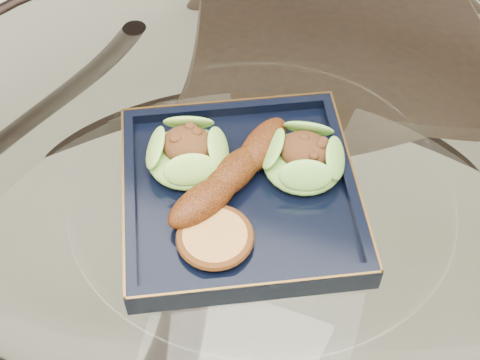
% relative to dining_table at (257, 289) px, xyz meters
% --- Properties ---
extents(dining_table, '(1.13, 1.13, 0.77)m').
position_rel_dining_table_xyz_m(dining_table, '(0.00, 0.00, 0.00)').
color(dining_table, white).
rests_on(dining_table, ground).
extents(dining_chair, '(0.49, 0.49, 0.88)m').
position_rel_dining_table_xyz_m(dining_chair, '(-0.04, 0.54, -0.11)').
color(dining_chair, black).
rests_on(dining_chair, ground).
extents(navy_plate, '(0.36, 0.36, 0.02)m').
position_rel_dining_table_xyz_m(navy_plate, '(-0.03, 0.02, 0.17)').
color(navy_plate, black).
rests_on(navy_plate, dining_table).
extents(lettuce_wrap_left, '(0.10, 0.10, 0.03)m').
position_rel_dining_table_xyz_m(lettuce_wrap_left, '(-0.10, 0.04, 0.20)').
color(lettuce_wrap_left, '#4F912A').
rests_on(lettuce_wrap_left, navy_plate).
extents(lettuce_wrap_right, '(0.12, 0.12, 0.03)m').
position_rel_dining_table_xyz_m(lettuce_wrap_right, '(0.03, 0.07, 0.20)').
color(lettuce_wrap_right, '#4C8D29').
rests_on(lettuce_wrap_right, navy_plate).
extents(roasted_plantain, '(0.11, 0.20, 0.04)m').
position_rel_dining_table_xyz_m(roasted_plantain, '(-0.04, 0.03, 0.20)').
color(roasted_plantain, '#642A0A').
rests_on(roasted_plantain, navy_plate).
extents(crumb_patty, '(0.09, 0.09, 0.01)m').
position_rel_dining_table_xyz_m(crumb_patty, '(-0.03, -0.06, 0.19)').
color(crumb_patty, '#C59041').
rests_on(crumb_patty, navy_plate).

